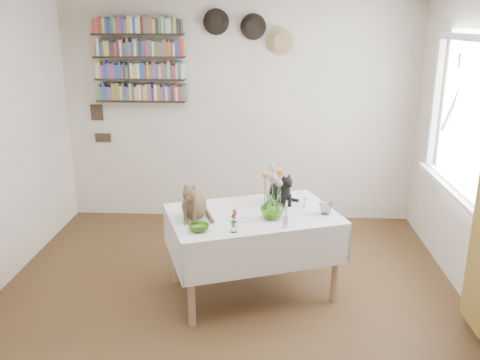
# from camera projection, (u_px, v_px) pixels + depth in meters

# --- Properties ---
(room) EXTENTS (4.08, 4.58, 2.58)m
(room) POSITION_uv_depth(u_px,v_px,m) (222.00, 168.00, 3.65)
(room) COLOR brown
(room) RESTS_ON ground
(window) EXTENTS (0.12, 1.52, 1.32)m
(window) POSITION_uv_depth(u_px,v_px,m) (463.00, 128.00, 4.27)
(window) COLOR white
(window) RESTS_ON room
(dining_table) EXTENTS (1.58, 1.29, 0.73)m
(dining_table) POSITION_uv_depth(u_px,v_px,m) (252.00, 233.00, 4.27)
(dining_table) COLOR white
(dining_table) RESTS_ON room
(tabby_cat) EXTENTS (0.25, 0.31, 0.33)m
(tabby_cat) POSITION_uv_depth(u_px,v_px,m) (194.00, 199.00, 4.06)
(tabby_cat) COLOR brown
(tabby_cat) RESTS_ON dining_table
(black_cat) EXTENTS (0.31, 0.32, 0.29)m
(black_cat) POSITION_uv_depth(u_px,v_px,m) (279.00, 187.00, 4.41)
(black_cat) COLOR black
(black_cat) RESTS_ON dining_table
(flower_vase) EXTENTS (0.24, 0.24, 0.20)m
(flower_vase) POSITION_uv_depth(u_px,v_px,m) (272.00, 207.00, 4.07)
(flower_vase) COLOR #78C33D
(flower_vase) RESTS_ON dining_table
(green_bowl) EXTENTS (0.20, 0.20, 0.05)m
(green_bowl) POSITION_uv_depth(u_px,v_px,m) (199.00, 228.00, 3.85)
(green_bowl) COLOR #78C33D
(green_bowl) RESTS_ON dining_table
(drinking_glass) EXTENTS (0.13, 0.13, 0.10)m
(drinking_glass) POSITION_uv_depth(u_px,v_px,m) (325.00, 208.00, 4.18)
(drinking_glass) COLOR white
(drinking_glass) RESTS_ON dining_table
(candlestick) EXTENTS (0.05, 0.05, 0.18)m
(candlestick) POSITION_uv_depth(u_px,v_px,m) (286.00, 220.00, 3.91)
(candlestick) COLOR white
(candlestick) RESTS_ON dining_table
(berry_jar) EXTENTS (0.05, 0.05, 0.20)m
(berry_jar) POSITION_uv_depth(u_px,v_px,m) (234.00, 221.00, 3.81)
(berry_jar) COLOR white
(berry_jar) RESTS_ON dining_table
(porcelain_figurine) EXTENTS (0.05, 0.05, 0.10)m
(porcelain_figurine) POSITION_uv_depth(u_px,v_px,m) (305.00, 203.00, 4.33)
(porcelain_figurine) COLOR white
(porcelain_figurine) RESTS_ON dining_table
(flower_bouquet) EXTENTS (0.17, 0.12, 0.39)m
(flower_bouquet) POSITION_uv_depth(u_px,v_px,m) (273.00, 177.00, 4.02)
(flower_bouquet) COLOR #4C7233
(flower_bouquet) RESTS_ON flower_vase
(bookshelf_unit) EXTENTS (1.00, 0.16, 0.91)m
(bookshelf_unit) POSITION_uv_depth(u_px,v_px,m) (139.00, 61.00, 5.58)
(bookshelf_unit) COLOR black
(bookshelf_unit) RESTS_ON room
(wall_hats) EXTENTS (0.98, 0.09, 0.48)m
(wall_hats) POSITION_uv_depth(u_px,v_px,m) (250.00, 30.00, 5.45)
(wall_hats) COLOR black
(wall_hats) RESTS_ON room
(wall_art_plaques) EXTENTS (0.21, 0.02, 0.44)m
(wall_art_plaques) POSITION_uv_depth(u_px,v_px,m) (100.00, 123.00, 5.89)
(wall_art_plaques) COLOR #38281E
(wall_art_plaques) RESTS_ON room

